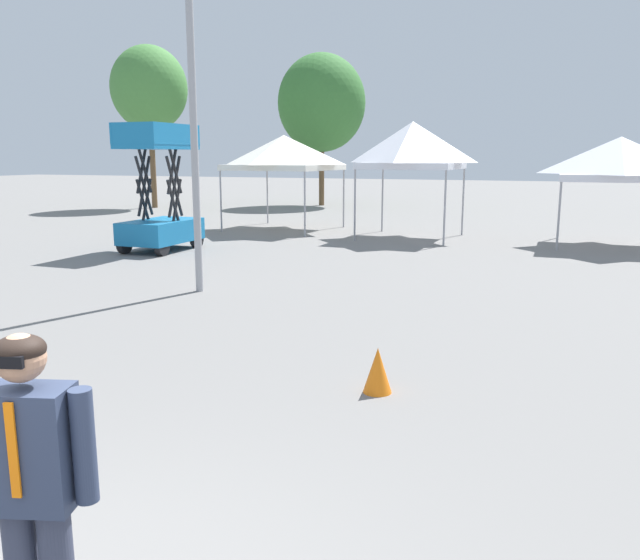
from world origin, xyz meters
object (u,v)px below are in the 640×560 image
object	(u,v)px
canopy_tent_behind_left	(412,145)
tree_behind_tents_center	(149,89)
light_pole_near_lift	(190,36)
scissor_lift	(160,212)
person_foreground	(32,484)
canopy_tent_far_right	(284,153)
tree_behind_tents_left	(322,103)
traffic_cone_lot_center	(378,370)
canopy_tent_right_of_center	(620,159)

from	to	relation	value
canopy_tent_behind_left	tree_behind_tents_center	world-z (taller)	tree_behind_tents_center
light_pole_near_lift	tree_behind_tents_center	world-z (taller)	light_pole_near_lift
canopy_tent_behind_left	scissor_lift	distance (m)	8.03
tree_behind_tents_center	person_foreground	bearing A→B (deg)	-55.17
tree_behind_tents_center	canopy_tent_behind_left	bearing A→B (deg)	-25.86
canopy_tent_far_right	tree_behind_tents_left	distance (m)	11.91
canopy_tent_far_right	traffic_cone_lot_center	distance (m)	16.37
tree_behind_tents_center	scissor_lift	bearing A→B (deg)	-53.49
light_pole_near_lift	tree_behind_tents_left	bearing A→B (deg)	105.27
canopy_tent_right_of_center	traffic_cone_lot_center	distance (m)	14.28
scissor_lift	tree_behind_tents_left	size ratio (longest dim) A/B	0.44
person_foreground	tree_behind_tents_center	world-z (taller)	tree_behind_tents_center
light_pole_near_lift	canopy_tent_behind_left	bearing A→B (deg)	79.05
canopy_tent_behind_left	scissor_lift	xyz separation A→B (m)	(-5.78, -5.25, -1.83)
canopy_tent_right_of_center	scissor_lift	distance (m)	13.03
canopy_tent_behind_left	tree_behind_tents_center	size ratio (longest dim) A/B	0.46
canopy_tent_right_of_center	scissor_lift	xyz separation A→B (m)	(-11.73, -5.49, -1.43)
person_foreground	light_pole_near_lift	distance (m)	10.06
canopy_tent_far_right	canopy_tent_right_of_center	bearing A→B (deg)	-2.60
canopy_tent_far_right	tree_behind_tents_center	distance (m)	12.65
person_foreground	traffic_cone_lot_center	distance (m)	4.46
scissor_lift	person_foreground	size ratio (longest dim) A/B	1.93
light_pole_near_lift	traffic_cone_lot_center	size ratio (longest dim) A/B	16.19
canopy_tent_far_right	canopy_tent_right_of_center	distance (m)	10.73
scissor_lift	traffic_cone_lot_center	bearing A→B (deg)	-43.61
person_foreground	tree_behind_tents_center	bearing A→B (deg)	124.83
person_foreground	light_pole_near_lift	size ratio (longest dim) A/B	0.21
light_pole_near_lift	traffic_cone_lot_center	world-z (taller)	light_pole_near_lift
person_foreground	canopy_tent_behind_left	bearing A→B (deg)	97.82
tree_behind_tents_center	traffic_cone_lot_center	world-z (taller)	tree_behind_tents_center
canopy_tent_behind_left	canopy_tent_far_right	bearing A→B (deg)	171.34
canopy_tent_right_of_center	tree_behind_tents_center	size ratio (longest dim) A/B	0.40
person_foreground	traffic_cone_lot_center	size ratio (longest dim) A/B	3.47
light_pole_near_lift	scissor_lift	bearing A→B (deg)	132.21
traffic_cone_lot_center	canopy_tent_behind_left	bearing A→B (deg)	102.11
canopy_tent_far_right	traffic_cone_lot_center	world-z (taller)	canopy_tent_far_right
canopy_tent_behind_left	person_foreground	xyz separation A→B (m)	(2.46, -17.90, -1.88)
tree_behind_tents_left	traffic_cone_lot_center	distance (m)	28.07
canopy_tent_far_right	canopy_tent_right_of_center	xyz separation A→B (m)	(10.71, -0.49, -0.19)
tree_behind_tents_left	traffic_cone_lot_center	xyz separation A→B (m)	(10.64, -25.48, -5.05)
canopy_tent_far_right	canopy_tent_behind_left	bearing A→B (deg)	-8.66
canopy_tent_far_right	canopy_tent_right_of_center	size ratio (longest dim) A/B	1.12
canopy_tent_right_of_center	person_foreground	xyz separation A→B (m)	(-3.49, -18.14, -1.47)
person_foreground	tree_behind_tents_center	distance (m)	31.09
canopy_tent_far_right	scissor_lift	size ratio (longest dim) A/B	1.04
scissor_lift	canopy_tent_far_right	bearing A→B (deg)	80.33
scissor_lift	person_foreground	world-z (taller)	scissor_lift
canopy_tent_right_of_center	light_pole_near_lift	world-z (taller)	light_pole_near_lift
canopy_tent_right_of_center	person_foreground	bearing A→B (deg)	-100.89
canopy_tent_behind_left	light_pole_near_lift	world-z (taller)	light_pole_near_lift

